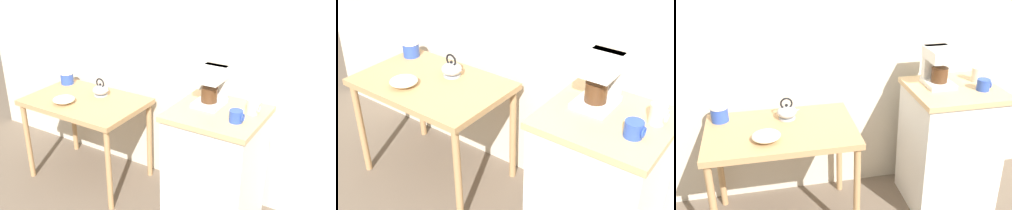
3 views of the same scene
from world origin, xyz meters
The scene contains 9 objects.
ground_plane centered at (0.00, 0.00, 0.00)m, with size 8.00×8.00×0.00m, color #6B5B4C.
wooden_table centered at (-0.59, -0.03, 0.64)m, with size 0.95×0.63×0.72m.
kitchen_counter centered at (0.58, -0.04, 0.45)m, with size 0.60×0.56×0.91m.
bowl_stoneware centered at (-0.69, -0.17, 0.76)m, with size 0.17×0.17×0.06m.
teakettle centered at (-0.54, 0.10, 0.77)m, with size 0.16×0.13×0.15m.
canister_enamel centered at (-0.97, 0.16, 0.78)m, with size 0.12×0.12×0.11m.
coffee_maker centered at (0.49, 0.05, 1.05)m, with size 0.18×0.22×0.26m.
mug_small_cream centered at (0.79, 0.04, 0.95)m, with size 0.08×0.08×0.10m.
mug_blue centered at (0.74, -0.12, 0.94)m, with size 0.09×0.09×0.08m.
Camera 2 is at (1.24, -1.73, 2.02)m, focal length 47.35 mm.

